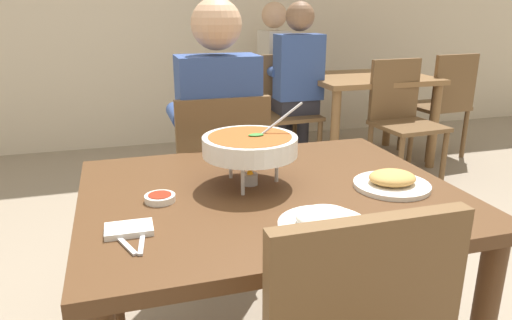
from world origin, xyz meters
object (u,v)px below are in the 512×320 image
object	(u,v)px
chair_bg_right	(401,113)
patron_bg_left	(278,68)
dining_table_far	(367,91)
diner_main	(217,126)
chair_bg_middle	(284,104)
chair_bg_left	(278,95)
chair_bg_corner	(443,100)
rice_plate	(324,221)
patron_bg_middle	(297,76)
dining_table_main	(269,220)
chair_diner_main	(220,176)
appetizer_plate	(392,181)
sauce_dish	(160,197)
curry_bowl	(250,146)

from	to	relation	value
chair_bg_right	patron_bg_left	size ratio (longest dim) A/B	0.69
dining_table_far	chair_bg_right	world-z (taller)	chair_bg_right
diner_main	chair_bg_middle	size ratio (longest dim) A/B	1.46
chair_bg_left	patron_bg_left	bearing A→B (deg)	86.00
chair_bg_corner	patron_bg_left	size ratio (longest dim) A/B	0.69
rice_plate	chair_bg_middle	bearing A→B (deg)	72.24
chair_bg_corner	patron_bg_middle	bearing A→B (deg)	174.54
dining_table_main	rice_plate	distance (m)	0.33
diner_main	chair_bg_right	bearing A→B (deg)	29.94
dining_table_far	chair_bg_middle	size ratio (longest dim) A/B	1.11
rice_plate	chair_bg_corner	distance (m)	3.26
chair_diner_main	diner_main	world-z (taller)	diner_main
appetizer_plate	chair_bg_right	world-z (taller)	chair_bg_right
rice_plate	patron_bg_left	bearing A→B (deg)	73.05
dining_table_far	appetizer_plate	bearing A→B (deg)	-117.62
diner_main	chair_bg_middle	world-z (taller)	diner_main
dining_table_main	sauce_dish	world-z (taller)	sauce_dish
curry_bowl	patron_bg_middle	size ratio (longest dim) A/B	0.25
dining_table_far	chair_bg_middle	bearing A→B (deg)	172.69
dining_table_main	appetizer_plate	world-z (taller)	appetizer_plate
sauce_dish	chair_bg_corner	xyz separation A→B (m)	(2.59, 2.08, -0.23)
chair_bg_right	patron_bg_left	world-z (taller)	patron_bg_left
diner_main	appetizer_plate	bearing A→B (deg)	-66.83
diner_main	patron_bg_left	world-z (taller)	same
curry_bowl	sauce_dish	distance (m)	0.32
sauce_dish	chair_bg_left	xyz separation A→B (m)	(1.31, 2.70, -0.23)
rice_plate	sauce_dish	world-z (taller)	rice_plate
rice_plate	appetizer_plate	world-z (taller)	same
curry_bowl	chair_bg_right	bearing A→B (deg)	44.98
patron_bg_middle	chair_bg_corner	bearing A→B (deg)	-5.46
appetizer_plate	patron_bg_left	size ratio (longest dim) A/B	0.18
diner_main	appetizer_plate	world-z (taller)	diner_main
rice_plate	sauce_dish	size ratio (longest dim) A/B	2.67
sauce_dish	chair_bg_left	distance (m)	3.01
chair_bg_left	patron_bg_middle	world-z (taller)	patron_bg_middle
dining_table_main	chair_diner_main	xyz separation A→B (m)	(-0.00, 0.75, -0.11)
dining_table_far	chair_bg_left	xyz separation A→B (m)	(-0.60, 0.52, -0.09)
chair_bg_middle	chair_bg_corner	world-z (taller)	same
chair_diner_main	curry_bowl	size ratio (longest dim) A/B	2.71
chair_diner_main	patron_bg_left	bearing A→B (deg)	63.84
chair_diner_main	patron_bg_middle	world-z (taller)	patron_bg_middle
patron_bg_middle	sauce_dish	bearing A→B (deg)	-120.33
chair_bg_middle	chair_bg_left	bearing A→B (deg)	77.27
chair_bg_left	rice_plate	bearing A→B (deg)	-107.06
dining_table_main	curry_bowl	xyz separation A→B (m)	(-0.05, 0.06, 0.24)
chair_bg_corner	rice_plate	bearing A→B (deg)	-132.79
dining_table_far	sauce_dish	bearing A→B (deg)	-131.18
chair_bg_middle	rice_plate	bearing A→B (deg)	-107.76
dining_table_main	sauce_dish	size ratio (longest dim) A/B	12.79
dining_table_far	chair_bg_middle	distance (m)	0.71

